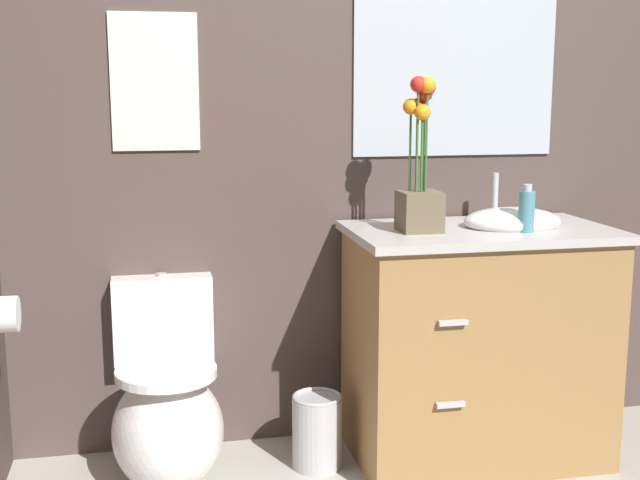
# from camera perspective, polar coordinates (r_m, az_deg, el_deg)

# --- Properties ---
(wall_back) EXTENTS (4.62, 0.05, 2.50)m
(wall_back) POSITION_cam_1_polar(r_m,az_deg,el_deg) (3.27, 9.04, 8.47)
(wall_back) COLOR #4C3D38
(wall_back) RESTS_ON ground_plane
(toilet) EXTENTS (0.38, 0.59, 0.69)m
(toilet) POSITION_cam_1_polar(r_m,az_deg,el_deg) (2.97, -10.51, -11.71)
(toilet) COLOR white
(toilet) RESTS_ON ground_plane
(vanity_cabinet) EXTENTS (0.94, 0.56, 1.04)m
(vanity_cabinet) POSITION_cam_1_polar(r_m,az_deg,el_deg) (3.10, 10.84, -6.83)
(vanity_cabinet) COLOR #9E7242
(vanity_cabinet) RESTS_ON ground_plane
(flower_vase) EXTENTS (0.14, 0.14, 0.53)m
(flower_vase) POSITION_cam_1_polar(r_m,az_deg,el_deg) (2.88, 6.93, 4.46)
(flower_vase) COLOR brown
(flower_vase) RESTS_ON vanity_cabinet
(soap_bottle) EXTENTS (0.06, 0.06, 0.17)m
(soap_bottle) POSITION_cam_1_polar(r_m,az_deg,el_deg) (2.95, 14.09, 1.99)
(soap_bottle) COLOR teal
(soap_bottle) RESTS_ON vanity_cabinet
(trash_bin) EXTENTS (0.18, 0.18, 0.27)m
(trash_bin) POSITION_cam_1_polar(r_m,az_deg,el_deg) (3.05, -0.20, -13.04)
(trash_bin) COLOR #B7B7BC
(trash_bin) RESTS_ON ground_plane
(wall_poster) EXTENTS (0.31, 0.01, 0.48)m
(wall_poster) POSITION_cam_1_polar(r_m,az_deg,el_deg) (3.02, -11.36, 10.65)
(wall_poster) COLOR silver
(wall_mirror) EXTENTS (0.80, 0.01, 0.70)m
(wall_mirror) POSITION_cam_1_polar(r_m,az_deg,el_deg) (3.24, 9.36, 11.99)
(wall_mirror) COLOR #B2BCC6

